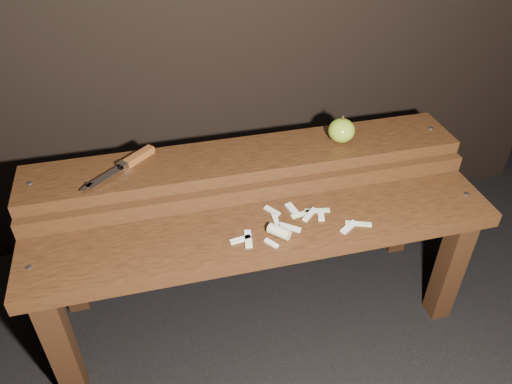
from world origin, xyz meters
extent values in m
plane|color=black|center=(0.00, 0.00, 0.00)|extent=(60.00, 60.00, 0.00)
cube|color=black|center=(-0.54, -0.10, 0.19)|extent=(0.06, 0.06, 0.38)
cube|color=black|center=(0.54, -0.10, 0.19)|extent=(0.06, 0.06, 0.38)
cube|color=#391E0D|center=(0.00, -0.05, 0.40)|extent=(1.20, 0.20, 0.04)
cylinder|color=slate|center=(-0.56, -0.05, 0.42)|extent=(0.01, 0.01, 0.00)
cylinder|color=slate|center=(0.56, -0.05, 0.42)|extent=(0.01, 0.01, 0.00)
cube|color=black|center=(-0.54, 0.20, 0.23)|extent=(0.06, 0.06, 0.46)
cube|color=black|center=(0.54, 0.20, 0.23)|extent=(0.06, 0.06, 0.46)
cube|color=#391E0D|center=(0.00, 0.07, 0.44)|extent=(1.20, 0.02, 0.05)
cube|color=#391E0D|center=(0.00, 0.17, 0.48)|extent=(1.20, 0.18, 0.04)
cylinder|color=slate|center=(-0.56, 0.17, 0.50)|extent=(0.01, 0.01, 0.00)
cylinder|color=slate|center=(0.56, 0.17, 0.50)|extent=(0.01, 0.01, 0.00)
ellipsoid|color=olive|center=(0.27, 0.17, 0.53)|extent=(0.07, 0.07, 0.07)
cylinder|color=#382314|center=(0.27, 0.17, 0.57)|extent=(0.01, 0.01, 0.01)
cube|color=brown|center=(-0.28, 0.21, 0.51)|extent=(0.09, 0.08, 0.02)
cube|color=silver|center=(-0.33, 0.18, 0.51)|extent=(0.03, 0.03, 0.02)
cube|color=silver|center=(-0.37, 0.14, 0.51)|extent=(0.10, 0.09, 0.00)
cube|color=silver|center=(-0.42, 0.11, 0.51)|extent=(0.03, 0.04, 0.00)
cube|color=beige|center=(0.06, -0.07, 0.42)|extent=(0.05, 0.04, 0.01)
cube|color=beige|center=(0.03, 0.01, 0.42)|extent=(0.04, 0.05, 0.01)
cube|color=beige|center=(-0.06, -0.08, 0.42)|extent=(0.03, 0.06, 0.01)
cube|color=beige|center=(0.00, -0.11, 0.42)|extent=(0.03, 0.04, 0.01)
cube|color=beige|center=(-0.07, -0.08, 0.42)|extent=(0.05, 0.02, 0.01)
cube|color=beige|center=(0.12, -0.03, 0.42)|extent=(0.05, 0.05, 0.01)
cube|color=beige|center=(0.15, -0.04, 0.42)|extent=(0.02, 0.04, 0.01)
cube|color=beige|center=(0.08, 0.00, 0.42)|extent=(0.03, 0.06, 0.01)
cube|color=beige|center=(0.03, -0.03, 0.42)|extent=(0.01, 0.05, 0.01)
cube|color=beige|center=(0.20, -0.10, 0.42)|extent=(0.05, 0.04, 0.01)
cylinder|color=#C9BB8C|center=(0.02, -0.09, 0.43)|extent=(0.06, 0.06, 0.03)
cube|color=#BCC988|center=(0.10, -0.02, 0.42)|extent=(0.07, 0.03, 0.00)
cube|color=#BCC988|center=(0.23, -0.09, 0.42)|extent=(0.07, 0.04, 0.00)
cube|color=#BCC988|center=(0.14, -0.02, 0.42)|extent=(0.07, 0.03, 0.00)
camera|label=1|loc=(-0.25, -0.95, 1.25)|focal=35.00mm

